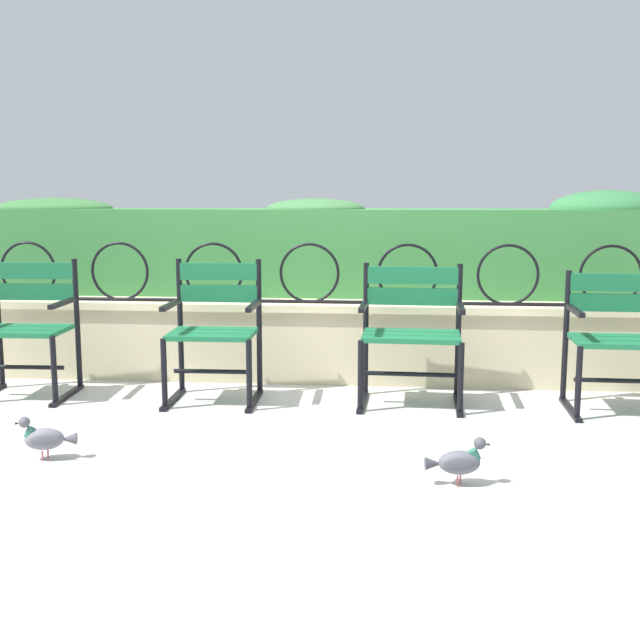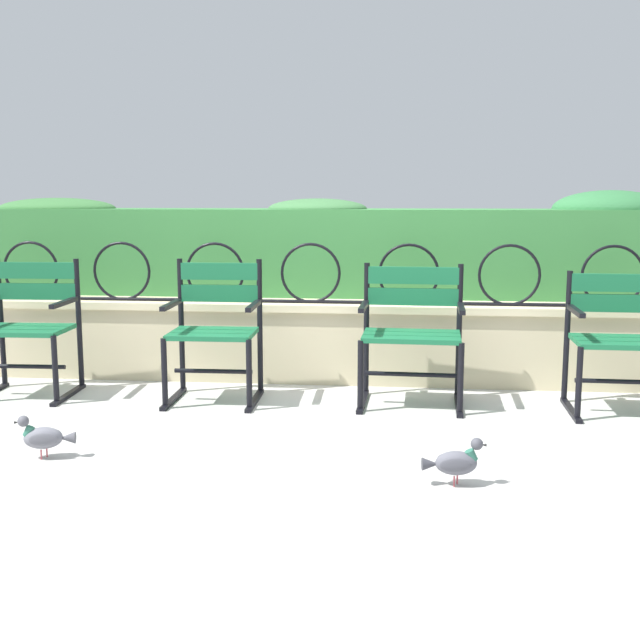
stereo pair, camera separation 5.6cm
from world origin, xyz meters
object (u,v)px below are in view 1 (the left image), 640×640
Objects in this scene: park_chair_leftmost at (28,324)px; park_chair_centre_left at (215,327)px; pigeon_far_side at (458,461)px; park_chair_centre_right at (411,329)px; park_chair_rightmost at (618,336)px; pigeon_near_chairs at (45,438)px.

park_chair_leftmost is 0.99× the size of park_chair_centre_left.
park_chair_leftmost is at bearing 152.17° from pigeon_far_side.
park_chair_centre_right reaches higher than park_chair_rightmost.
park_chair_centre_left reaches higher than park_chair_leftmost.
park_chair_centre_right is at bearing 177.19° from park_chair_rightmost.
park_chair_centre_right is at bearing 1.84° from park_chair_centre_left.
park_chair_centre_left is (1.25, -0.01, 0.00)m from park_chair_leftmost.
park_chair_rightmost is 3.32m from pigeon_near_chairs.
park_chair_centre_right is 3.00× the size of pigeon_far_side.
pigeon_far_side is (-1.06, -1.39, -0.35)m from park_chair_rightmost.
pigeon_near_chairs is at bearing 175.37° from pigeon_far_side.
pigeon_near_chairs is 0.99× the size of pigeon_far_side.
pigeon_near_chairs is at bearing -144.90° from park_chair_centre_right.
park_chair_centre_right reaches higher than pigeon_near_chairs.
park_chair_centre_left is 2.04m from pigeon_far_side.
pigeon_near_chairs is (-3.07, -1.22, -0.35)m from park_chair_rightmost.
park_chair_leftmost is 3.06m from pigeon_far_side.
pigeon_near_chairs is (0.67, -1.25, -0.36)m from park_chair_leftmost.
park_chair_rightmost reaches higher than pigeon_far_side.
park_chair_centre_left reaches higher than pigeon_far_side.
park_chair_centre_right is 2.26m from pigeon_near_chairs.
park_chair_centre_left is at bearing 65.11° from pigeon_near_chairs.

